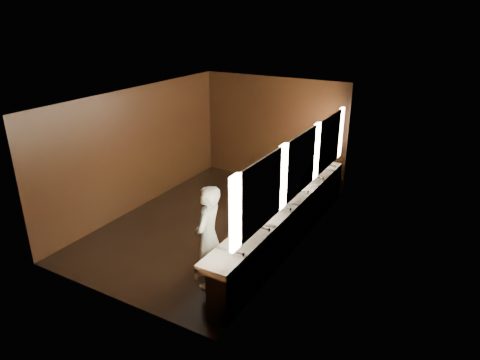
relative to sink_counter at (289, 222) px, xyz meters
name	(u,v)px	position (x,y,z in m)	size (l,w,h in m)	color
floor	(213,223)	(-1.79, 0.00, -0.50)	(6.00, 6.00, 0.00)	black
ceiling	(209,96)	(-1.79, 0.00, 2.30)	(4.00, 6.00, 0.02)	#2D2D2B
wall_back	(273,130)	(-1.79, 3.00, 0.90)	(4.00, 0.02, 2.80)	black
wall_front	(103,221)	(-1.79, -3.00, 0.90)	(4.00, 0.02, 2.80)	black
wall_left	(138,149)	(-3.79, 0.00, 0.90)	(0.02, 6.00, 2.80)	black
wall_right	(301,181)	(0.21, 0.00, 0.90)	(0.02, 6.00, 2.80)	black
sink_counter	(289,222)	(0.00, 0.00, 0.00)	(0.55, 5.40, 1.01)	black
mirror_band	(301,163)	(0.19, 0.00, 1.25)	(0.06, 5.03, 1.15)	#FDE7C2
person	(208,237)	(-0.63, -1.89, 0.41)	(0.66, 0.43, 1.81)	#92D1DA
trash_bin	(225,283)	(-0.22, -2.05, -0.25)	(0.32, 0.32, 0.50)	black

